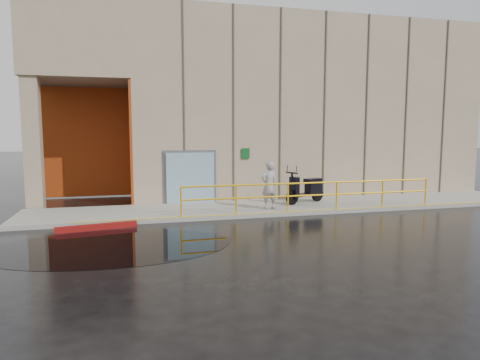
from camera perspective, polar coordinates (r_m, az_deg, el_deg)
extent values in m
plane|color=black|center=(11.57, -3.48, -8.49)|extent=(120.00, 120.00, 0.00)
cube|color=#99978B|center=(16.90, 6.98, -3.49)|extent=(20.00, 3.00, 0.15)
cube|color=tan|center=(23.45, 5.83, 8.92)|extent=(16.00, 10.00, 8.00)
cube|color=tan|center=(22.33, -19.87, 15.15)|extent=(4.00, 10.00, 3.00)
cube|color=tan|center=(17.73, -25.90, 4.26)|extent=(0.60, 0.60, 5.00)
cube|color=#A0350E|center=(20.57, -19.82, 4.74)|extent=(3.80, 0.15, 4.90)
cube|color=#A0350E|center=(18.73, -14.34, 4.79)|extent=(0.10, 3.50, 4.90)
cube|color=#90B4C4|center=(17.11, -6.63, 0.27)|extent=(1.90, 0.10, 2.00)
cube|color=slate|center=(17.19, -6.67, 0.30)|extent=(2.10, 0.06, 2.20)
cube|color=#0C551D|center=(17.56, 0.77, 3.58)|extent=(0.32, 0.04, 0.42)
cylinder|color=#F6AF0C|center=(15.61, 9.70, -0.37)|extent=(9.50, 0.06, 0.06)
cylinder|color=#F6AF0C|center=(15.67, 9.67, -2.01)|extent=(9.50, 0.06, 0.06)
imported|color=#A0A0A4|center=(15.71, 3.89, -0.71)|extent=(0.73, 0.57, 1.75)
cylinder|color=black|center=(16.75, 6.96, -2.33)|extent=(0.57, 0.32, 0.57)
cylinder|color=black|center=(17.76, 10.27, -1.89)|extent=(0.57, 0.32, 0.57)
cube|color=maroon|center=(13.82, -18.55, -5.96)|extent=(2.40, 0.59, 0.18)
cube|color=black|center=(11.76, -16.75, -8.50)|extent=(6.36, 4.02, 0.01)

